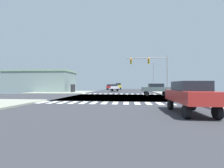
{
  "coord_description": "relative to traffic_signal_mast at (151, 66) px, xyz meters",
  "views": [
    {
      "loc": [
        1.4,
        -21.63,
        1.66
      ],
      "look_at": [
        -1.43,
        6.33,
        1.84
      ],
      "focal_mm": 25.02,
      "sensor_mm": 36.0,
      "label": 1
    }
  ],
  "objects": [
    {
      "name": "ground",
      "position": [
        -5.65,
        -7.1,
        -5.21
      ],
      "size": [
        90.0,
        90.0,
        0.05
      ],
      "color": "#303137"
    },
    {
      "name": "sidewalk_corner_ne",
      "position": [
        7.35,
        4.9,
        -5.11
      ],
      "size": [
        12.0,
        12.0,
        0.14
      ],
      "color": "gray",
      "rests_on": "ground"
    },
    {
      "name": "sidewalk_corner_nw",
      "position": [
        -18.65,
        4.9,
        -5.11
      ],
      "size": [
        12.0,
        12.0,
        0.14
      ],
      "color": "gray",
      "rests_on": "ground"
    },
    {
      "name": "crosswalk_near",
      "position": [
        -5.9,
        -14.4,
        -5.18
      ],
      "size": [
        13.5,
        2.0,
        0.01
      ],
      "color": "white",
      "rests_on": "ground"
    },
    {
      "name": "crosswalk_far",
      "position": [
        -5.9,
        0.2,
        -5.18
      ],
      "size": [
        13.5,
        2.0,
        0.01
      ],
      "color": "white",
      "rests_on": "ground"
    },
    {
      "name": "traffic_signal_mast",
      "position": [
        0.0,
        0.0,
        0.0
      ],
      "size": [
        7.45,
        0.55,
        6.98
      ],
      "color": "gray",
      "rests_on": "ground"
    },
    {
      "name": "street_lamp",
      "position": [
        1.88,
        10.61,
        -0.82
      ],
      "size": [
        1.78,
        0.32,
        7.19
      ],
      "color": "gray",
      "rests_on": "ground"
    },
    {
      "name": "bank_building",
      "position": [
        -24.88,
        6.77,
        -2.64
      ],
      "size": [
        16.46,
        7.92,
        5.07
      ],
      "color": "gray",
      "rests_on": "ground"
    },
    {
      "name": "sedan_farside_1",
      "position": [
        -7.65,
        12.62,
        -4.06
      ],
      "size": [
        1.8,
        4.3,
        1.88
      ],
      "rotation": [
        0.0,
        0.0,
        3.14
      ],
      "color": "black",
      "rests_on": "ground"
    },
    {
      "name": "sedan_crossing_2",
      "position": [
        -10.65,
        25.95,
        -4.06
      ],
      "size": [
        1.8,
        4.3,
        1.88
      ],
      "rotation": [
        0.0,
        0.0,
        3.14
      ],
      "color": "black",
      "rests_on": "ground"
    },
    {
      "name": "sedan_queued_3",
      "position": [
        0.15,
        -3.6,
        -4.06
      ],
      "size": [
        4.3,
        1.8,
        1.88
      ],
      "rotation": [
        0.0,
        0.0,
        4.71
      ],
      "color": "black",
      "rests_on": "ground"
    },
    {
      "name": "suv_leading_1",
      "position": [
        -7.65,
        28.67,
        -3.79
      ],
      "size": [
        1.96,
        4.6,
        2.34
      ],
      "rotation": [
        0.0,
        0.0,
        3.14
      ],
      "color": "black",
      "rests_on": "ground"
    },
    {
      "name": "sedan_middle_4",
      "position": [
        -0.65,
        -19.24,
        -4.06
      ],
      "size": [
        1.8,
        4.3,
        1.88
      ],
      "color": "black",
      "rests_on": "ground"
    }
  ]
}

